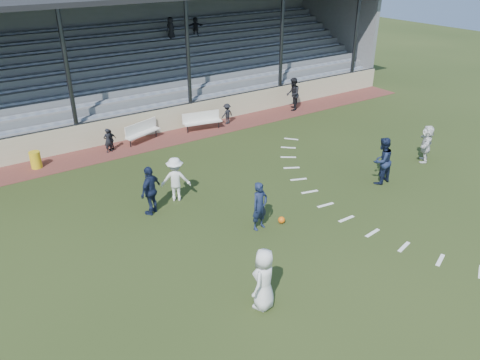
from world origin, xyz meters
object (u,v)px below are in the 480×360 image
Objects in this scene: bench_right at (202,119)px; trash_bin at (36,160)px; official at (293,94)px; player_white_lead at (264,279)px; bench_left at (142,130)px; football at (282,220)px; player_navy_lead at (260,206)px.

bench_right is 2.77× the size of trash_bin.
player_white_lead is at bearing -2.18° from official.
bench_left reaches higher than football.
football is 0.13× the size of official.
player_white_lead is 16.89m from official.
player_navy_lead reaches higher than bench_left.
player_white_lead is (-5.30, -12.55, 0.31)m from bench_right.
football is 4.33m from player_white_lead.
bench_left is at bearing 3.89° from trash_bin.
official is at bearing -161.43° from player_white_lead.
official reaches higher than bench_right.
bench_right is 13.63m from player_white_lead.
player_white_lead is at bearing -135.06° from football.
official is (8.34, 9.49, 0.84)m from football.
trash_bin reaches higher than football.
bench_right is 1.08× the size of official.
player_navy_lead is (5.17, -9.29, 0.47)m from trash_bin.
player_navy_lead is (-0.83, 0.18, 0.74)m from football.
player_white_lead reaches higher than trash_bin.
player_white_lead reaches higher than football.
bench_right is 9.87m from player_navy_lead.
player_white_lead is at bearing -102.44° from bench_right.
official is at bearing 36.63° from player_navy_lead.
trash_bin is 12.84m from player_white_lead.
trash_bin is (-5.07, -0.34, -0.20)m from bench_left.
player_white_lead is 0.95× the size of official.
player_navy_lead is at bearing -60.93° from trash_bin.
player_navy_lead is (0.10, -9.64, 0.27)m from bench_left.
trash_bin is at bearing 110.24° from player_navy_lead.
trash_bin is 0.41× the size of player_white_lead.
bench_left reaches higher than trash_bin.
football is at bearing -164.23° from player_white_lead.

